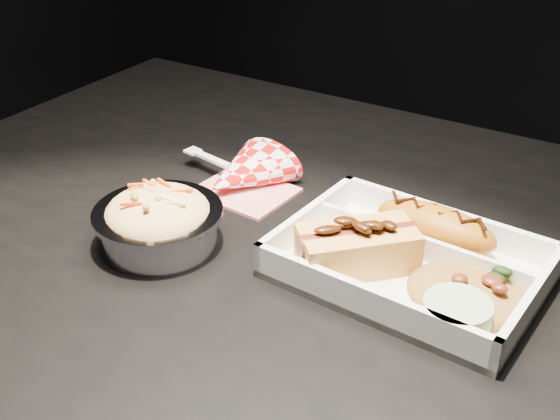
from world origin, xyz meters
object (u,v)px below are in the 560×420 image
at_px(fried_pastry, 435,226).
at_px(hotdog, 358,245).
at_px(food_tray, 409,266).
at_px(foil_coleslaw_cup, 158,219).
at_px(dining_table, 339,320).
at_px(napkin_fork, 242,175).

relative_size(fried_pastry, hotdog, 1.08).
relative_size(food_tray, foil_coleslaw_cup, 1.92).
distance_m(dining_table, napkin_fork, 0.21).
xyz_separation_m(food_tray, hotdog, (-0.05, -0.02, 0.02)).
distance_m(food_tray, napkin_fork, 0.25).
bearing_deg(dining_table, fried_pastry, 34.52).
bearing_deg(fried_pastry, dining_table, -145.48).
bearing_deg(hotdog, foil_coleslaw_cup, 152.35).
xyz_separation_m(fried_pastry, napkin_fork, (-0.25, 0.01, -0.01)).
height_order(hotdog, napkin_fork, napkin_fork).
relative_size(dining_table, hotdog, 9.79).
height_order(food_tray, hotdog, hotdog).
distance_m(fried_pastry, napkin_fork, 0.25).
relative_size(food_tray, napkin_fork, 1.56).
height_order(food_tray, napkin_fork, napkin_fork).
relative_size(hotdog, foil_coleslaw_cup, 0.90).
relative_size(foil_coleslaw_cup, napkin_fork, 0.82).
xyz_separation_m(hotdog, napkin_fork, (-0.20, 0.09, -0.02)).
bearing_deg(fried_pastry, food_tray, -93.93).
bearing_deg(food_tray, fried_pastry, 90.00).
relative_size(dining_table, food_tray, 4.58).
height_order(foil_coleslaw_cup, napkin_fork, same).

